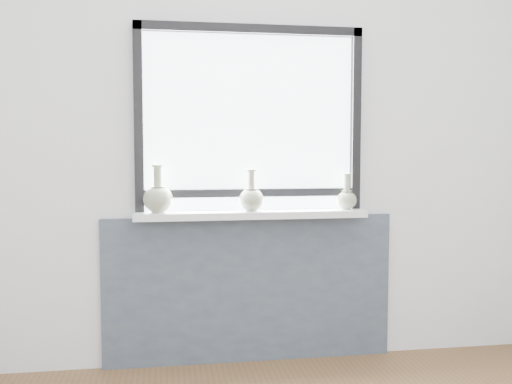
{
  "coord_description": "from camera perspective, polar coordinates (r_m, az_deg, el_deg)",
  "views": [
    {
      "loc": [
        -0.48,
        -1.47,
        1.25
      ],
      "look_at": [
        0.0,
        1.55,
        1.02
      ],
      "focal_mm": 40.0,
      "sensor_mm": 36.0,
      "label": 1
    }
  ],
  "objects": [
    {
      "name": "back_wall",
      "position": [
        3.32,
        -0.71,
        5.16
      ],
      "size": [
        3.6,
        0.02,
        2.6
      ],
      "primitive_type": "cube",
      "color": "silver",
      "rests_on": "ground"
    },
    {
      "name": "apron_panel",
      "position": [
        3.39,
        -0.62,
        -9.7
      ],
      "size": [
        1.7,
        0.03,
        0.86
      ],
      "primitive_type": "cube",
      "color": "#455260",
      "rests_on": "ground"
    },
    {
      "name": "windowsill",
      "position": [
        3.24,
        -0.45,
        -2.26
      ],
      "size": [
        1.32,
        0.18,
        0.04
      ],
      "primitive_type": "cube",
      "color": "silver",
      "rests_on": "apron_panel"
    },
    {
      "name": "window",
      "position": [
        3.29,
        -0.62,
        7.63
      ],
      "size": [
        1.3,
        0.06,
        1.05
      ],
      "color": "black",
      "rests_on": "windowsill"
    },
    {
      "name": "vase_a",
      "position": [
        3.18,
        -9.77,
        -0.51
      ],
      "size": [
        0.16,
        0.16,
        0.27
      ],
      "rotation": [
        0.0,
        0.0,
        -0.3
      ],
      "color": "#97A082",
      "rests_on": "windowsill"
    },
    {
      "name": "vase_b",
      "position": [
        3.22,
        -0.47,
        -0.59
      ],
      "size": [
        0.14,
        0.14,
        0.24
      ],
      "rotation": [
        0.0,
        0.0,
        -0.18
      ],
      "color": "#97A082",
      "rests_on": "windowsill"
    },
    {
      "name": "vase_c",
      "position": [
        3.36,
        9.04,
        -0.61
      ],
      "size": [
        0.12,
        0.12,
        0.21
      ],
      "rotation": [
        0.0,
        0.0,
        0.34
      ],
      "color": "#97A082",
      "rests_on": "windowsill"
    }
  ]
}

